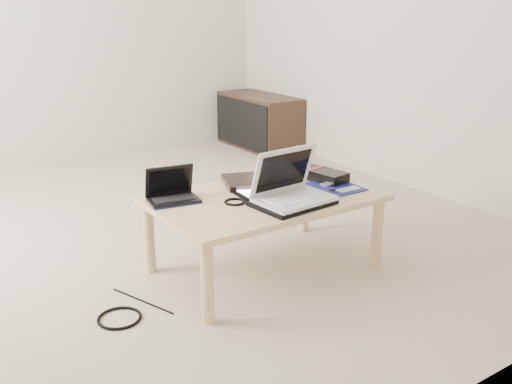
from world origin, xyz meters
TOP-DOWN VIEW (x-y plane):
  - ground at (0.00, 0.00)m, footprint 4.00×4.00m
  - coffee_table at (0.28, -0.79)m, footprint 1.10×0.70m
  - media_cabinet at (1.77, 1.45)m, footprint 0.41×0.90m
  - book at (0.35, -0.59)m, footprint 0.37×0.34m
  - netbook at (-0.13, -0.60)m, footprint 0.26×0.21m
  - tablet at (0.28, -0.74)m, footprint 0.24×0.19m
  - remote at (0.41, -0.74)m, footprint 0.09×0.21m
  - neoprene_sleeve at (0.31, -0.98)m, footprint 0.38×0.29m
  - white_laptop at (0.32, -0.96)m, footprint 0.37×0.27m
  - motherboard at (0.67, -0.88)m, footprint 0.23×0.28m
  - gpu_box at (0.70, -0.75)m, footprint 0.17×0.28m
  - cable_coil at (0.10, -0.80)m, footprint 0.10×0.10m
  - floor_cable_coil at (-0.53, -0.85)m, footprint 0.21×0.21m
  - floor_cable_trail at (-0.38, -0.76)m, footprint 0.14×0.37m

SIDE VIEW (x-z plane):
  - ground at x=0.00m, z-range 0.00..0.00m
  - floor_cable_trail at x=-0.38m, z-range 0.00..0.01m
  - floor_cable_coil at x=-0.53m, z-range 0.00..0.01m
  - media_cabinet at x=1.77m, z-range 0.00..0.50m
  - coffee_table at x=0.28m, z-range 0.15..0.55m
  - motherboard at x=0.67m, z-range 0.40..0.41m
  - tablet at x=0.28m, z-range 0.40..0.41m
  - cable_coil at x=0.10m, z-range 0.40..0.41m
  - remote at x=0.41m, z-range 0.40..0.42m
  - neoprene_sleeve at x=0.31m, z-range 0.40..0.42m
  - book at x=0.35m, z-range 0.40..0.43m
  - gpu_box at x=0.70m, z-range 0.40..0.46m
  - netbook at x=-0.13m, z-range 0.35..0.52m
  - white_laptop at x=0.32m, z-range 0.35..0.59m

